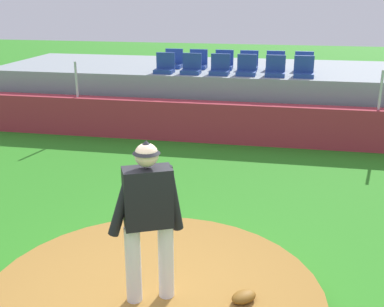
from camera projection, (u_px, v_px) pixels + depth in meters
name	position (u px, v px, depth m)	size (l,w,h in m)	color
pitchers_mound	(153.00, 301.00, 5.41)	(3.86, 3.86, 0.20)	olive
pitcher	(148.00, 211.00, 4.97)	(0.77, 0.45, 1.81)	silver
fielding_glove	(244.00, 297.00, 5.22)	(0.30, 0.20, 0.11)	brown
brick_barrier	(226.00, 123.00, 11.38)	(13.71, 0.40, 0.95)	#A12D39
fence_post_left	(76.00, 79.00, 11.77)	(0.06, 0.06, 0.87)	silver
fence_post_right	(381.00, 90.00, 10.48)	(0.06, 0.06, 0.87)	silver
bleacher_platform	(237.00, 92.00, 13.58)	(13.26, 3.84, 1.45)	#8A949A
stadium_chair_0	(165.00, 67.00, 12.30)	(0.48, 0.44, 0.50)	navy
stadium_chair_1	(191.00, 67.00, 12.18)	(0.48, 0.44, 0.50)	navy
stadium_chair_2	(220.00, 68.00, 12.06)	(0.48, 0.44, 0.50)	navy
stadium_chair_3	(246.00, 69.00, 11.97)	(0.48, 0.44, 0.50)	navy
stadium_chair_4	(275.00, 70.00, 11.81)	(0.48, 0.44, 0.50)	navy
stadium_chair_5	(304.00, 70.00, 11.69)	(0.48, 0.44, 0.50)	navy
stadium_chair_6	(174.00, 62.00, 13.15)	(0.48, 0.44, 0.50)	navy
stadium_chair_7	(198.00, 63.00, 13.02)	(0.48, 0.44, 0.50)	navy
stadium_chair_8	(224.00, 63.00, 12.89)	(0.48, 0.44, 0.50)	navy
stadium_chair_9	(249.00, 64.00, 12.76)	(0.48, 0.44, 0.50)	navy
stadium_chair_10	(275.00, 64.00, 12.67)	(0.48, 0.44, 0.50)	navy
stadium_chair_11	(304.00, 65.00, 12.55)	(0.48, 0.44, 0.50)	navy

